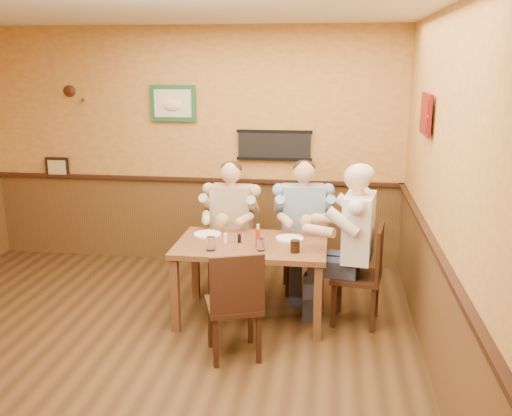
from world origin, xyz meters
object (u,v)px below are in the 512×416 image
Objects in this scene: diner_tan_shirt at (232,232)px; water_glass_mid at (261,245)px; chair_near_side at (234,302)px; diner_white_elder at (358,253)px; pepper_shaker at (239,238)px; dining_table at (251,252)px; chair_right_end at (357,274)px; chair_back_left at (232,249)px; cola_tumbler at (295,246)px; chair_back_right at (302,251)px; diner_blue_polo at (303,234)px; salt_shaker at (225,238)px; water_glass_left at (211,244)px; hot_sauce_bottle at (258,236)px.

diner_tan_shirt is 11.17× the size of water_glass_mid.
chair_near_side reaches higher than water_glass_mid.
pepper_shaker is at bearing -78.79° from diner_white_elder.
dining_table is 0.79m from diner_tan_shirt.
chair_right_end is 0.70× the size of diner_white_elder.
chair_back_left is at bearing 0.00° from diner_tan_shirt.
water_glass_mid is (0.12, -0.22, 0.15)m from dining_table.
chair_near_side is at bearing -131.51° from cola_tumbler.
pepper_shaker is at bearing -72.01° from chair_back_left.
chair_right_end is at bearing 1.71° from dining_table.
diner_tan_shirt reaches higher than chair_back_left.
diner_blue_polo is (0.00, 0.00, 0.19)m from chair_back_right.
chair_back_left is 0.85m from salt_shaker.
chair_back_right is 7.97× the size of water_glass_mid.
water_glass_left is at bearing -173.71° from water_glass_mid.
diner_white_elder is at bearing -25.63° from chair_back_left.
dining_table is 1.57× the size of chair_back_right.
chair_back_right is 0.66× the size of diner_white_elder.
chair_back_right reaches higher than water_glass_mid.
dining_table is at bearing 152.52° from cola_tumbler.
hot_sauce_bottle is (0.39, -0.82, 0.22)m from diner_tan_shirt.
diner_white_elder is at bearing -25.63° from diner_tan_shirt.
hot_sauce_bottle is (-0.35, 0.12, 0.04)m from cola_tumbler.
chair_right_end is 0.76× the size of diner_tan_shirt.
water_glass_mid is (0.16, 0.53, 0.33)m from chair_near_side.
chair_right_end is 10.34× the size of salt_shaker.
cola_tumbler is at bearing -49.44° from diner_tan_shirt.
chair_back_right is 0.94× the size of chair_right_end.
diner_tan_shirt is at bearing 115.36° from hot_sauce_bottle.
water_glass_left reaches higher than cola_tumbler.
cola_tumbler is (0.74, -0.95, 0.18)m from diner_tan_shirt.
chair_right_end reaches higher than salt_shaker.
water_glass_left is at bearing -88.15° from chair_back_left.
cola_tumbler is 0.59× the size of hot_sauce_bottle.
chair_back_right is at bearing 52.35° from water_glass_left.
dining_table is 0.88m from chair_back_right.
chair_back_left is at bearing -109.11° from chair_right_end.
diner_white_elder is 0.93m from hot_sauce_bottle.
diner_blue_polo is at bearing 71.21° from water_glass_mid.
chair_back_left reaches higher than cola_tumbler.
cola_tumbler is (0.74, -0.95, 0.37)m from chair_back_left.
chair_right_end is 0.75× the size of diner_blue_polo.
diner_tan_shirt is (0.00, 0.00, 0.19)m from chair_back_left.
chair_back_left is 7.82× the size of water_glass_mid.
water_glass_mid reaches higher than dining_table.
hot_sauce_bottle is (-0.91, -0.13, 0.16)m from diner_white_elder.
dining_table is 0.28m from salt_shaker.
chair_back_right is at bearing 2.89° from chair_back_left.
water_glass_mid is at bearing -126.05° from chair_near_side.
water_glass_left reaches higher than dining_table.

